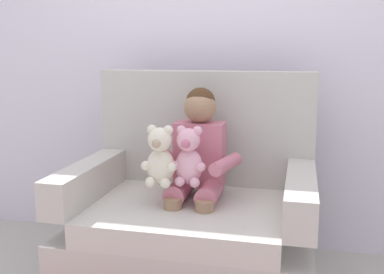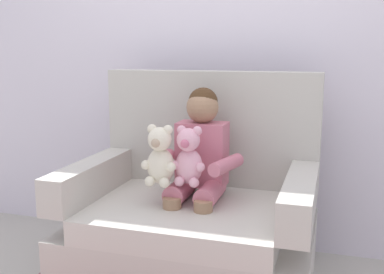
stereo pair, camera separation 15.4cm
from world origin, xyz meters
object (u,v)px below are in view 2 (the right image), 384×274
(armchair, at_px, (195,222))
(plush_pink, at_px, (189,157))
(plush_cream, at_px, (160,157))
(seated_child, at_px, (199,159))

(armchair, distance_m, plush_pink, 0.39)
(plush_pink, relative_size, plush_cream, 0.98)
(seated_child, height_order, plush_pink, seated_child)
(armchair, height_order, seated_child, armchair)
(armchair, bearing_deg, seated_child, 44.00)
(seated_child, relative_size, plush_cream, 2.71)
(armchair, relative_size, seated_child, 1.50)
(plush_cream, bearing_deg, armchair, 38.30)
(seated_child, bearing_deg, plush_cream, -133.15)
(plush_pink, distance_m, plush_cream, 0.14)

